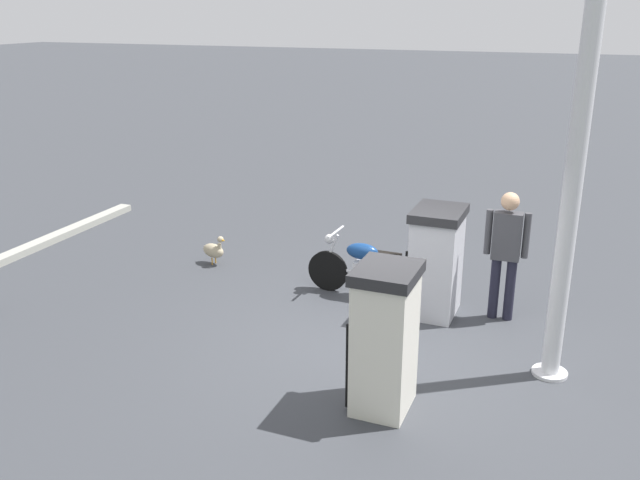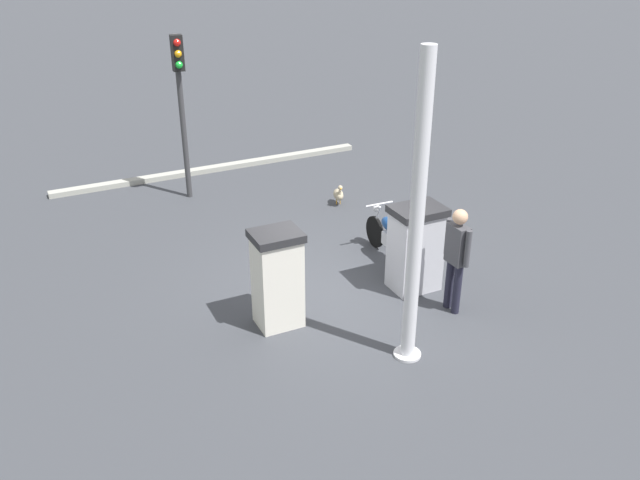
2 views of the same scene
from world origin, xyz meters
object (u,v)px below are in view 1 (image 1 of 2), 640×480
motorcycle_near_pump (368,267)px  wandering_duck (214,250)px  attendant_person (506,247)px  canopy_support_pole (572,196)px  fuel_pump_near (436,261)px  fuel_pump_far (385,338)px

motorcycle_near_pump → wandering_duck: size_ratio=3.75×
attendant_person → canopy_support_pole: size_ratio=0.40×
motorcycle_near_pump → wandering_duck: (2.73, -0.36, -0.22)m
fuel_pump_near → fuel_pump_far: size_ratio=0.94×
canopy_support_pole → fuel_pump_far: bearing=39.7°
attendant_person → canopy_support_pole: bearing=118.9°
motorcycle_near_pump → attendant_person: bearing=179.1°
fuel_pump_far → canopy_support_pole: (-1.61, -1.33, 1.32)m
motorcycle_near_pump → canopy_support_pole: 3.37m
fuel_pump_near → attendant_person: 0.93m
motorcycle_near_pump → wandering_duck: bearing=-7.6°
attendant_person → wandering_duck: size_ratio=3.44×
attendant_person → canopy_support_pole: 1.86m
wandering_duck → attendant_person: bearing=175.1°
fuel_pump_near → canopy_support_pole: 2.41m
wandering_duck → canopy_support_pole: bearing=162.3°
attendant_person → wandering_duck: attendant_person is taller
fuel_pump_near → attendant_person: bearing=-170.1°
fuel_pump_far → wandering_duck: 4.86m
fuel_pump_near → canopy_support_pole: (-1.61, 1.16, 1.36)m
fuel_pump_far → fuel_pump_near: bearing=-90.0°
fuel_pump_near → fuel_pump_far: 2.50m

